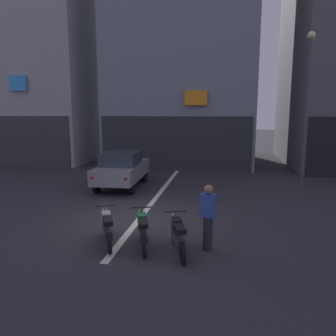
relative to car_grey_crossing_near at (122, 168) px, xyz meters
name	(u,v)px	position (x,y,z in m)	size (l,w,h in m)	color
ground_plane	(137,221)	(1.93, -4.61, -0.89)	(120.00, 120.00, 0.00)	#2B2B30
lane_centre_line	(168,182)	(1.93, 1.39, -0.88)	(0.20, 18.00, 0.01)	silver
building_corner_left	(25,35)	(-10.02, 8.99, 8.16)	(11.00, 9.13, 18.12)	#9E9EA3
building_mid_block	(184,63)	(1.76, 8.99, 5.92)	(9.23, 8.80, 13.63)	gray
car_grey_crossing_near	(122,168)	(0.00, 0.00, 0.00)	(1.89, 4.16, 1.64)	black
street_lamp	(307,94)	(8.34, 2.07, 3.37)	(0.36, 0.36, 7.02)	#47474C
motorcycle_silver_row_leftmost	(107,228)	(1.63, -6.52, -0.43)	(0.79, 1.54, 0.98)	black
motorcycle_green_row_left_mid	(142,230)	(2.58, -6.53, -0.43)	(0.65, 1.62, 0.98)	black
motorcycle_black_row_centre	(178,235)	(3.52, -6.75, -0.43)	(0.66, 1.61, 0.98)	black
person_by_motorcycles	(208,217)	(4.22, -6.43, -0.03)	(0.40, 0.30, 1.67)	#23232D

